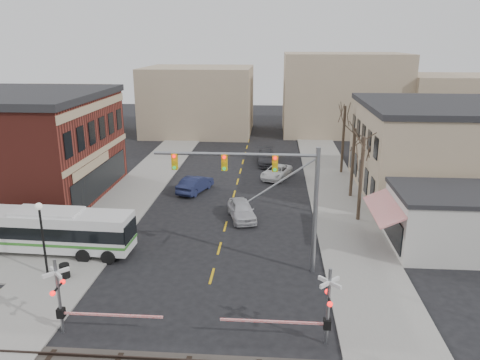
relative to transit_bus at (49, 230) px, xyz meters
name	(u,v)px	position (x,y,z in m)	size (l,w,h in m)	color
ground	(207,293)	(11.38, -4.50, -1.67)	(160.00, 160.00, 0.00)	black
sidewalk_west	(141,185)	(1.88, 15.50, -1.61)	(5.00, 60.00, 0.12)	gray
sidewalk_east	(333,189)	(20.88, 15.50, -1.61)	(5.00, 60.00, 0.12)	gray
tan_building	(473,149)	(33.38, 15.50, 2.59)	(20.30, 15.30, 8.50)	tan
awning_shop	(453,221)	(27.35, 2.50, 0.50)	(9.74, 6.20, 4.30)	beige
tree_east_a	(361,179)	(21.88, 7.50, 1.83)	(0.28, 0.28, 6.75)	#382B21
tree_east_b	(353,163)	(22.18, 13.50, 1.60)	(0.28, 0.28, 6.30)	#382B21
tree_east_c	(343,140)	(22.38, 21.50, 2.05)	(0.28, 0.28, 7.20)	#382B21
transit_bus	(49,230)	(0.00, 0.00, 0.00)	(11.45, 2.93, 2.93)	silver
traffic_signal_mast	(271,184)	(14.89, -1.43, 4.07)	(9.86, 0.30, 8.00)	gray
rr_crossing_west	(68,298)	(5.17, -8.76, 0.30)	(5.60, 1.36, 4.00)	gray
rr_crossing_east	(319,307)	(17.30, -8.72, 0.30)	(5.60, 1.36, 4.00)	gray
street_lamp	(41,224)	(1.23, -3.15, 1.74)	(0.44, 0.44, 4.65)	black
trash_bin	(65,271)	(2.53, -3.52, -1.10)	(0.60, 0.60, 0.88)	black
car_a	(242,210)	(12.54, 7.19, -0.89)	(1.83, 4.55, 1.55)	#B8B8BD
car_b	(195,184)	(7.62, 13.88, -0.88)	(1.66, 4.75, 1.57)	#1A2041
car_c	(276,172)	(15.34, 19.08, -0.99)	(2.23, 4.83, 1.34)	white
car_d	(267,158)	(14.21, 24.75, -0.89)	(2.17, 5.35, 1.55)	#3B3B40
pedestrian_near	(69,238)	(1.19, 0.26, -0.66)	(0.64, 0.42, 1.76)	#5A4E48
pedestrian_far	(91,219)	(1.29, 3.88, -0.73)	(0.79, 0.62, 1.63)	#36405E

